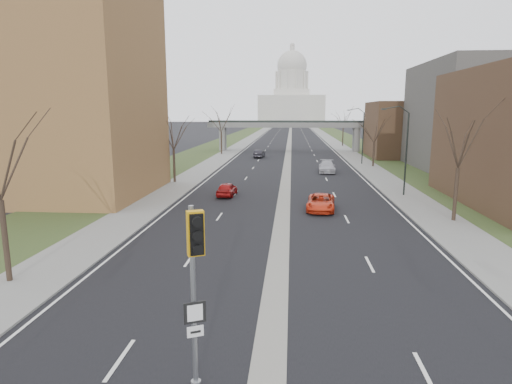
# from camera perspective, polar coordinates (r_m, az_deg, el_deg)

# --- Properties ---
(road_surface) EXTENTS (20.00, 600.00, 0.01)m
(road_surface) POSITION_cam_1_polar(r_m,az_deg,el_deg) (160.87, 4.56, 7.69)
(road_surface) COLOR black
(road_surface) RESTS_ON ground
(median_strip) EXTENTS (1.20, 600.00, 0.02)m
(median_strip) POSITION_cam_1_polar(r_m,az_deg,el_deg) (160.87, 4.56, 7.68)
(median_strip) COLOR gray
(median_strip) RESTS_ON ground
(sidewalk_right) EXTENTS (4.00, 600.00, 0.12)m
(sidewalk_right) POSITION_cam_1_polar(r_m,az_deg,el_deg) (161.27, 8.87, 7.62)
(sidewalk_right) COLOR gray
(sidewalk_right) RESTS_ON ground
(sidewalk_left) EXTENTS (4.00, 600.00, 0.12)m
(sidewalk_left) POSITION_cam_1_polar(r_m,az_deg,el_deg) (161.36, 0.26, 7.75)
(sidewalk_left) COLOR gray
(sidewalk_left) RESTS_ON ground
(grass_verge_right) EXTENTS (8.00, 600.00, 0.10)m
(grass_verge_right) POSITION_cam_1_polar(r_m,az_deg,el_deg) (161.80, 11.01, 7.56)
(grass_verge_right) COLOR #2C411E
(grass_verge_right) RESTS_ON ground
(grass_verge_left) EXTENTS (8.00, 600.00, 0.10)m
(grass_verge_left) POSITION_cam_1_polar(r_m,az_deg,el_deg) (161.95, -1.87, 7.75)
(grass_verge_left) COLOR #2C411E
(grass_verge_left) RESTS_ON ground
(apartment_building) EXTENTS (25.00, 16.00, 22.00)m
(apartment_building) POSITION_cam_1_polar(r_m,az_deg,el_deg) (48.69, -29.20, 12.60)
(apartment_building) COLOR brown
(apartment_building) RESTS_ON ground
(commercial_block_mid) EXTENTS (18.00, 22.00, 15.00)m
(commercial_block_mid) POSITION_cam_1_polar(r_m,az_deg,el_deg) (68.37, 28.71, 8.75)
(commercial_block_mid) COLOR #504E49
(commercial_block_mid) RESTS_ON ground
(commercial_block_far) EXTENTS (14.00, 14.00, 10.00)m
(commercial_block_far) POSITION_cam_1_polar(r_m,az_deg,el_deg) (83.50, 19.76, 7.82)
(commercial_block_far) COLOR #4D3524
(commercial_block_far) RESTS_ON ground
(pedestrian_bridge) EXTENTS (34.00, 3.00, 6.45)m
(pedestrian_bridge) POSITION_cam_1_polar(r_m,az_deg,el_deg) (90.73, 4.40, 8.48)
(pedestrian_bridge) COLOR slate
(pedestrian_bridge) RESTS_ON ground
(capitol) EXTENTS (48.00, 42.00, 55.75)m
(capitol) POSITION_cam_1_polar(r_m,az_deg,el_deg) (330.82, 4.76, 12.41)
(capitol) COLOR silver
(capitol) RESTS_ON ground
(streetlight_mid) EXTENTS (2.61, 0.20, 8.70)m
(streetlight_mid) POSITION_cam_1_polar(r_m,az_deg,el_deg) (43.91, 18.59, 8.44)
(streetlight_mid) COLOR black
(streetlight_mid) RESTS_ON sidewalk_right
(streetlight_far) EXTENTS (2.61, 0.20, 8.70)m
(streetlight_far) POSITION_cam_1_polar(r_m,az_deg,el_deg) (69.45, 13.50, 9.31)
(streetlight_far) COLOR black
(streetlight_far) RESTS_ON sidewalk_right
(tree_left_b) EXTENTS (6.75, 6.75, 8.81)m
(tree_left_b) POSITION_cam_1_polar(r_m,az_deg,el_deg) (50.58, -11.01, 8.19)
(tree_left_b) COLOR #382B21
(tree_left_b) RESTS_ON sidewalk_left
(tree_left_c) EXTENTS (7.65, 7.65, 9.99)m
(tree_left_c) POSITION_cam_1_polar(r_m,az_deg,el_deg) (83.79, -4.68, 9.81)
(tree_left_c) COLOR #382B21
(tree_left_c) RESTS_ON sidewalk_left
(tree_right_a) EXTENTS (7.20, 7.20, 9.40)m
(tree_right_a) POSITION_cam_1_polar(r_m,az_deg,el_deg) (34.95, 25.65, 7.00)
(tree_right_a) COLOR #382B21
(tree_right_a) RESTS_ON sidewalk_right
(tree_right_b) EXTENTS (6.30, 6.30, 8.22)m
(tree_right_b) POSITION_cam_1_polar(r_m,az_deg,el_deg) (66.86, 15.57, 8.20)
(tree_right_b) COLOR #382B21
(tree_right_b) RESTS_ON sidewalk_right
(tree_right_c) EXTENTS (7.65, 7.65, 9.99)m
(tree_right_c) POSITION_cam_1_polar(r_m,az_deg,el_deg) (106.39, 11.60, 9.80)
(tree_right_c) COLOR #382B21
(tree_right_c) RESTS_ON sidewalk_right
(signal_pole_median) EXTENTS (0.83, 0.94, 5.65)m
(signal_pole_median) POSITION_cam_1_polar(r_m,az_deg,el_deg) (12.26, -8.15, -9.95)
(signal_pole_median) COLOR gray
(signal_pole_median) RESTS_ON ground
(car_left_near) EXTENTS (1.80, 4.09, 1.37)m
(car_left_near) POSITION_cam_1_polar(r_m,az_deg,el_deg) (42.45, -3.90, 0.39)
(car_left_near) COLOR maroon
(car_left_near) RESTS_ON ground
(car_left_far) EXTENTS (1.94, 4.38, 1.40)m
(car_left_far) POSITION_cam_1_polar(r_m,az_deg,el_deg) (78.10, 0.46, 5.12)
(car_left_far) COLOR black
(car_left_far) RESTS_ON ground
(car_right_near) EXTENTS (2.73, 5.12, 1.37)m
(car_right_near) POSITION_cam_1_polar(r_m,az_deg,el_deg) (36.59, 8.64, -1.37)
(car_right_near) COLOR red
(car_right_near) RESTS_ON ground
(car_right_mid) EXTENTS (2.50, 5.52, 1.57)m
(car_right_mid) POSITION_cam_1_polar(r_m,az_deg,el_deg) (59.81, 9.43, 3.36)
(car_right_mid) COLOR #A9A9B0
(car_right_mid) RESTS_ON ground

